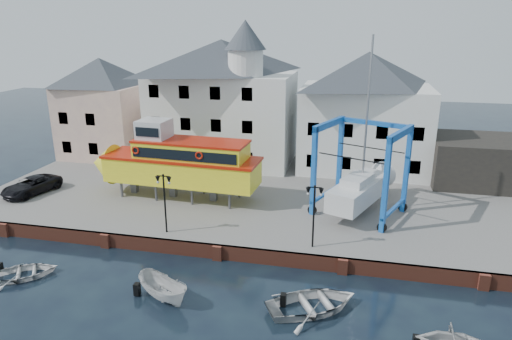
# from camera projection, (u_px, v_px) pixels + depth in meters

# --- Properties ---
(ground) EXTENTS (140.00, 140.00, 0.00)m
(ground) POSITION_uv_depth(u_px,v_px,m) (218.00, 259.00, 29.69)
(ground) COLOR black
(ground) RESTS_ON ground
(hardstanding) EXTENTS (44.00, 22.00, 1.00)m
(hardstanding) POSITION_uv_depth(u_px,v_px,m) (255.00, 194.00, 39.75)
(hardstanding) COLOR #615D5A
(hardstanding) RESTS_ON ground
(quay_wall) EXTENTS (44.00, 0.47, 1.00)m
(quay_wall) POSITION_uv_depth(u_px,v_px,m) (218.00, 252.00, 29.63)
(quay_wall) COLOR brown
(quay_wall) RESTS_ON ground
(building_pink) EXTENTS (8.00, 7.00, 10.30)m
(building_pink) POSITION_uv_depth(u_px,v_px,m) (104.00, 108.00, 48.24)
(building_pink) COLOR #C59D94
(building_pink) RESTS_ON hardstanding
(building_white_main) EXTENTS (14.00, 8.30, 14.00)m
(building_white_main) POSITION_uv_depth(u_px,v_px,m) (223.00, 100.00, 45.53)
(building_white_main) COLOR white
(building_white_main) RESTS_ON hardstanding
(building_white_right) EXTENTS (12.00, 8.00, 11.20)m
(building_white_right) POSITION_uv_depth(u_px,v_px,m) (365.00, 112.00, 43.46)
(building_white_right) COLOR white
(building_white_right) RESTS_ON hardstanding
(shed_dark) EXTENTS (8.00, 7.00, 4.00)m
(shed_dark) POSITION_uv_depth(u_px,v_px,m) (477.00, 161.00, 40.64)
(shed_dark) COLOR black
(shed_dark) RESTS_ON hardstanding
(lamp_post_left) EXTENTS (1.12, 0.32, 4.20)m
(lamp_post_left) POSITION_uv_depth(u_px,v_px,m) (164.00, 189.00, 30.35)
(lamp_post_left) COLOR black
(lamp_post_left) RESTS_ON hardstanding
(lamp_post_right) EXTENTS (1.12, 0.32, 4.20)m
(lamp_post_right) POSITION_uv_depth(u_px,v_px,m) (314.00, 201.00, 28.28)
(lamp_post_right) COLOR black
(lamp_post_right) RESTS_ON hardstanding
(tour_boat) EXTENTS (14.77, 4.27, 6.36)m
(tour_boat) POSITION_uv_depth(u_px,v_px,m) (172.00, 162.00, 36.88)
(tour_boat) COLOR #59595E
(tour_boat) RESTS_ON hardstanding
(travel_lift) EXTENTS (7.38, 8.77, 12.97)m
(travel_lift) POSITION_uv_depth(u_px,v_px,m) (364.00, 183.00, 34.46)
(travel_lift) COLOR #0E309D
(travel_lift) RESTS_ON hardstanding
(van) EXTENTS (3.43, 5.40, 1.39)m
(van) POSITION_uv_depth(u_px,v_px,m) (31.00, 186.00, 38.23)
(van) COLOR black
(van) RESTS_ON hardstanding
(motorboat_a) EXTENTS (4.04, 3.16, 1.48)m
(motorboat_a) POSITION_uv_depth(u_px,v_px,m) (164.00, 299.00, 25.45)
(motorboat_a) COLOR silver
(motorboat_a) RESTS_ON ground
(motorboat_b) EXTENTS (6.13, 5.60, 1.04)m
(motorboat_b) POSITION_uv_depth(u_px,v_px,m) (313.00, 310.00, 24.48)
(motorboat_b) COLOR silver
(motorboat_b) RESTS_ON ground
(motorboat_d) EXTENTS (4.78, 4.47, 0.81)m
(motorboat_d) POSITION_uv_depth(u_px,v_px,m) (23.00, 277.00, 27.63)
(motorboat_d) COLOR silver
(motorboat_d) RESTS_ON ground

